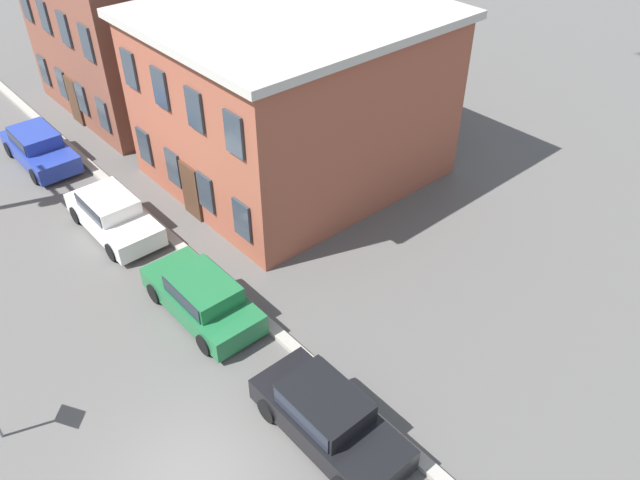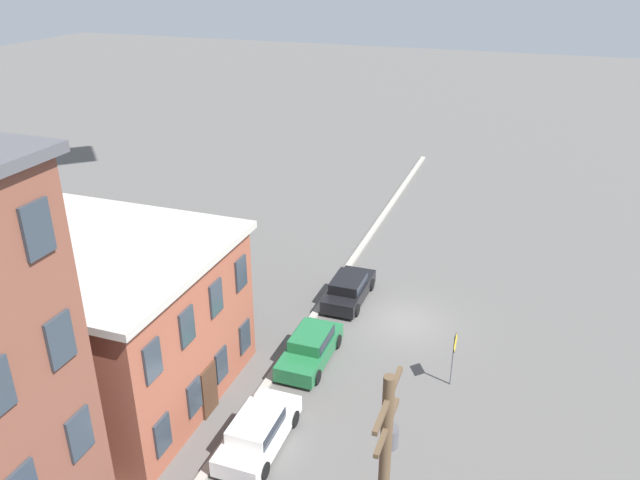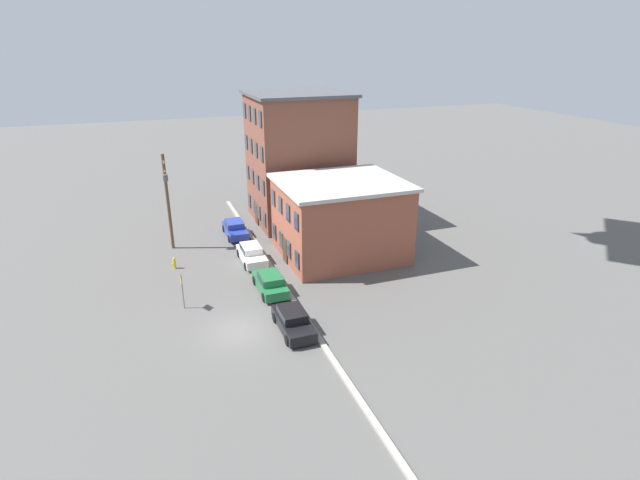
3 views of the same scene
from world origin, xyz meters
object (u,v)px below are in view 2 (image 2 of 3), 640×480
Objects in this scene: car_green at (310,346)px; caution_sign at (454,350)px; car_black at (349,288)px; car_white at (258,431)px.

caution_sign is at bearing -86.65° from car_green.
caution_sign reaches higher than car_green.
car_black is at bearing -0.32° from car_green.
car_black is 8.42m from caution_sign.
caution_sign is at bearing -45.36° from car_white.
car_green is (5.87, 0.07, 0.00)m from car_white.
car_green is at bearing 93.35° from caution_sign.
car_white is 1.65× the size of caution_sign.
caution_sign is at bearing -130.50° from car_black.
caution_sign reaches higher than car_black.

